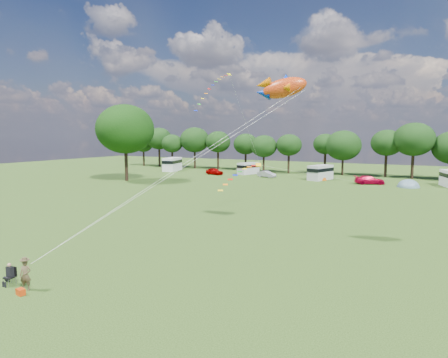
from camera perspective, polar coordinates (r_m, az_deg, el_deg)
The scene contains 17 objects.
ground_plane at distance 27.91m, azimuth -7.84°, elevation -9.88°, with size 180.00×180.00×0.00m, color black.
tree_line at distance 77.37m, azimuth 20.28°, elevation 5.07°, with size 102.98×10.98×10.27m.
big_tree at distance 67.52m, azimuth -14.82°, elevation 7.36°, with size 10.00×10.00×13.28m.
car_a at distance 76.11m, azimuth -1.47°, elevation 1.18°, with size 1.59×4.05×1.35m, color #990000.
car_b at distance 71.52m, azimuth 6.52°, elevation 0.74°, with size 1.31×3.52×1.24m, color #93949A.
car_c at distance 65.61m, azimuth 21.29°, elevation -0.14°, with size 1.92×4.56×1.37m, color #BA032A.
campervan_a at distance 85.22m, azimuth -7.89°, elevation 2.32°, with size 4.00×6.48×2.96m.
campervan_b at distance 77.28m, azimuth 3.72°, elevation 1.69°, with size 3.42×5.21×2.36m.
campervan_c at distance 69.17m, azimuth 14.48°, elevation 1.04°, with size 3.80×5.82×2.64m.
tent_orange at distance 69.07m, azimuth 14.19°, elevation -0.13°, with size 2.93×3.21×2.29m.
tent_greyblue at distance 64.13m, azimuth 26.27°, elevation -1.12°, with size 3.31×3.62×2.46m.
kite_flyer at distance 22.26m, azimuth -28.01°, elevation -12.80°, with size 0.58×0.38×1.58m, color brown.
camp_chair at distance 23.37m, azimuth -29.78°, elevation -12.16°, with size 0.53×0.53×1.21m.
kite_bag at distance 21.94m, azimuth -28.58°, elevation -14.86°, with size 0.45×0.30×0.32m, color #C03308.
fish_kite at distance 29.28m, azimuth 8.59°, elevation 13.55°, with size 4.16×1.97×2.18m.
streamer_kite_a at distance 55.51m, azimuth -1.34°, elevation 14.02°, with size 3.26×5.55×5.74m.
streamer_kite_c at distance 41.12m, azimuth 2.96°, elevation 1.03°, with size 3.18×4.87×2.80m.
Camera 1 is at (15.74, -21.65, 7.90)m, focal length 30.00 mm.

